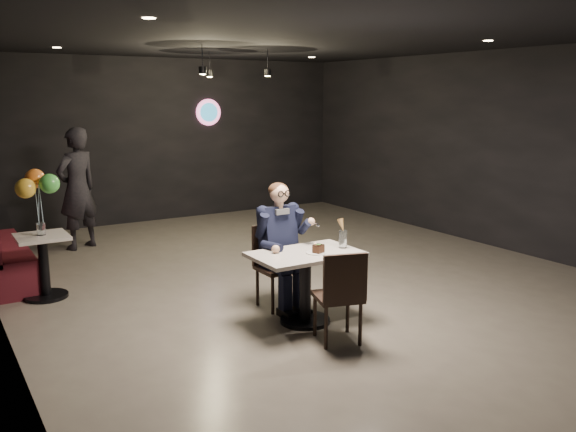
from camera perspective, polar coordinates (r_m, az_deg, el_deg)
floor at (r=7.98m, az=0.86°, el=-5.69°), size 9.00×9.00×0.00m
wall_sign at (r=11.97m, az=-7.46°, el=9.60°), size 0.50×0.06×0.50m
pendant_lights at (r=9.40m, az=-5.83°, el=14.57°), size 1.40×1.20×0.36m
main_table at (r=6.33m, az=1.62°, el=-6.72°), size 1.10×0.70×0.75m
chair_far at (r=6.75m, az=-0.93°, el=-4.80°), size 0.42×0.46×0.92m
chair_near at (r=5.86m, az=4.66°, el=-7.36°), size 0.53×0.56×0.92m
seated_man at (r=6.68m, az=-0.94°, el=-2.66°), size 0.60×0.80×1.44m
dessert_plate at (r=6.19m, az=2.64°, el=-3.45°), size 0.20×0.20×0.01m
cake_slice at (r=6.17m, az=2.86°, el=-3.10°), size 0.12×0.11×0.07m
mint_leaf at (r=6.18m, az=2.88°, el=-2.67°), size 0.06×0.04×0.01m
sundae_glass at (r=6.41m, az=5.15°, el=-2.17°), size 0.08×0.08×0.19m
wafer_cone at (r=6.35m, az=5.06°, el=-0.85°), size 0.08×0.08×0.14m
booth_bench at (r=8.52m, az=-25.07°, el=-2.21°), size 0.50×2.00×1.00m
side_table at (r=7.62m, az=-21.85°, el=-4.57°), size 0.57×0.57×0.71m
balloon_vase at (r=7.52m, az=-22.11°, el=-1.12°), size 0.10×0.10×0.15m
balloon_bunch at (r=7.45m, az=-22.34°, el=1.99°), size 0.41×0.41×0.67m
passerby at (r=9.80m, az=-19.11°, el=2.44°), size 0.80×0.69×1.86m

